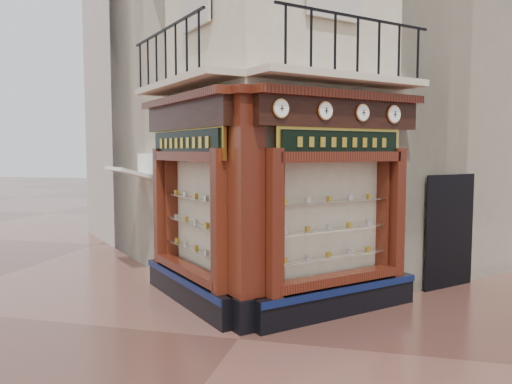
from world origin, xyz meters
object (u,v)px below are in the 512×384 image
(awning, at_px, (132,273))
(signboard_right, at_px, (342,142))
(clock_b, at_px, (325,111))
(signboard_left, at_px, (185,143))
(corner_pilaster, at_px, (246,212))
(clock_a, at_px, (281,108))
(clock_d, at_px, (394,114))
(clock_c, at_px, (362,113))

(awning, distance_m, signboard_right, 6.26)
(clock_b, height_order, signboard_left, clock_b)
(corner_pilaster, distance_m, signboard_left, 2.12)
(clock_a, relative_size, clock_d, 0.92)
(clock_a, xyz_separation_m, awning, (-4.21, 2.95, -3.62))
(signboard_left, distance_m, signboard_right, 2.92)
(clock_a, height_order, clock_c, same)
(corner_pilaster, height_order, clock_d, corner_pilaster)
(corner_pilaster, relative_size, signboard_left, 1.74)
(corner_pilaster, xyz_separation_m, clock_c, (1.80, 1.19, 1.67))
(clock_d, bearing_deg, signboard_left, 145.80)
(awning, bearing_deg, clock_b, -160.62)
(awning, bearing_deg, clock_c, -152.68)
(clock_d, bearing_deg, clock_b, 180.00)
(clock_a, distance_m, clock_c, 1.73)
(clock_c, distance_m, signboard_left, 3.31)
(corner_pilaster, relative_size, signboard_right, 2.00)
(clock_d, bearing_deg, corner_pilaster, 171.59)
(clock_c, relative_size, signboard_left, 0.13)
(clock_d, bearing_deg, signboard_right, 174.44)
(clock_b, distance_m, signboard_left, 2.75)
(clock_b, bearing_deg, corner_pilaster, 161.57)
(clock_c, xyz_separation_m, signboard_left, (-3.26, -0.18, -0.52))
(corner_pilaster, height_order, clock_c, corner_pilaster)
(clock_a, bearing_deg, signboard_left, 107.91)
(clock_a, relative_size, signboard_left, 0.13)
(signboard_left, bearing_deg, awning, 3.64)
(clock_d, relative_size, signboard_right, 0.17)
(signboard_right, bearing_deg, clock_c, -16.80)
(corner_pilaster, bearing_deg, signboard_left, 100.25)
(clock_b, bearing_deg, clock_a, -180.00)
(corner_pilaster, distance_m, awning, 5.05)
(clock_a, bearing_deg, clock_d, 0.00)
(clock_d, xyz_separation_m, signboard_right, (-0.88, -0.73, -0.52))
(clock_a, xyz_separation_m, signboard_left, (-2.04, 1.04, -0.52))
(corner_pilaster, xyz_separation_m, signboard_right, (1.46, 1.01, 1.15))
(awning, height_order, signboard_left, signboard_left)
(awning, xyz_separation_m, signboard_left, (2.17, -1.91, 3.10))
(clock_c, height_order, signboard_left, clock_c)
(clock_c, relative_size, signboard_right, 0.15)
(clock_b, distance_m, clock_d, 1.61)
(clock_a, relative_size, signboard_right, 0.15)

